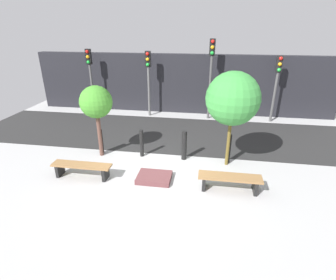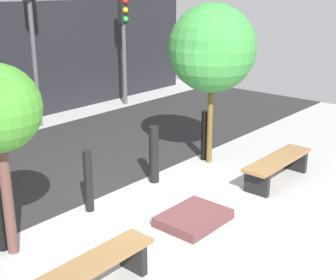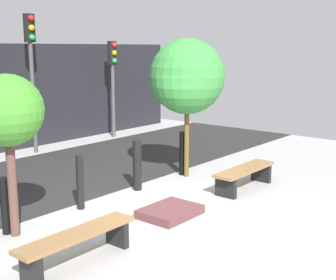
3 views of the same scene
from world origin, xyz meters
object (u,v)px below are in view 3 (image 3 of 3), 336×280
(planter_bed, at_px, (170,212))
(tree_behind_right_bench, at_px, (187,77))
(bollard_center, at_px, (137,165))
(bollard_right, at_px, (182,153))
(traffic_light_mid_east, at_px, (31,59))
(tree_behind_left_bench, at_px, (7,112))
(bollard_far_left, at_px, (5,206))
(bench_right, at_px, (245,174))
(traffic_light_east, at_px, (113,71))
(bench_left, at_px, (78,241))
(bollard_left, at_px, (80,182))

(planter_bed, height_order, tree_behind_right_bench, tree_behind_right_bench)
(bollard_center, height_order, bollard_right, bollard_center)
(bollard_center, xyz_separation_m, traffic_light_mid_east, (0.79, 4.81, 2.17))
(bollard_right, height_order, traffic_light_mid_east, traffic_light_mid_east)
(tree_behind_left_bench, bearing_deg, planter_bed, -30.86)
(planter_bed, bearing_deg, bollard_far_left, 146.72)
(planter_bed, bearing_deg, bench_right, -4.93)
(planter_bed, relative_size, tree_behind_left_bench, 0.40)
(bollard_center, relative_size, traffic_light_east, 0.34)
(traffic_light_east, bearing_deg, traffic_light_mid_east, 179.97)
(bollard_right, bearing_deg, planter_bed, -146.72)
(bench_left, bearing_deg, traffic_light_mid_east, 59.18)
(tree_behind_left_bench, distance_m, traffic_light_east, 8.65)
(bench_left, bearing_deg, planter_bed, 4.83)
(bench_right, bearing_deg, bench_left, -179.91)
(bollard_far_left, distance_m, traffic_light_east, 8.78)
(tree_behind_right_bench, bearing_deg, bench_right, -90.00)
(bollard_far_left, bearing_deg, traffic_light_east, 34.04)
(bench_left, xyz_separation_m, traffic_light_east, (7.07, 6.57, 1.92))
(tree_behind_right_bench, xyz_separation_m, bollard_left, (-3.11, 0.17, -1.85))
(traffic_light_mid_east, bearing_deg, bench_left, -120.72)
(bollard_left, bearing_deg, bollard_right, 0.00)
(bench_right, bearing_deg, planter_bed, 175.17)
(tree_behind_right_bench, xyz_separation_m, bollard_center, (-1.53, 0.17, -1.83))
(bollard_far_left, bearing_deg, bollard_center, 0.00)
(bench_left, relative_size, bollard_left, 1.83)
(tree_behind_left_bench, bearing_deg, bollard_left, 6.32)
(bench_left, height_order, tree_behind_right_bench, tree_behind_right_bench)
(bollard_far_left, bearing_deg, bollard_left, 0.00)
(bollard_left, relative_size, traffic_light_mid_east, 0.27)
(bollard_right, bearing_deg, traffic_light_east, 63.65)
(planter_bed, height_order, traffic_light_east, traffic_light_east)
(bench_left, relative_size, traffic_light_mid_east, 0.49)
(bollard_far_left, bearing_deg, bench_right, -20.52)
(traffic_light_mid_east, bearing_deg, bollard_right, -80.73)
(planter_bed, xyz_separation_m, bollard_center, (0.79, 1.56, 0.47))
(bollard_right, xyz_separation_m, traffic_light_mid_east, (-0.79, 4.81, 2.19))
(tree_behind_left_bench, bearing_deg, traffic_light_east, 35.16)
(bollard_center, xyz_separation_m, bollard_right, (1.58, 0.00, -0.01))
(bollard_far_left, height_order, bollard_center, bollard_center)
(bollard_far_left, height_order, bollard_left, bollard_left)
(tree_behind_left_bench, bearing_deg, bench_right, -18.87)
(bench_left, relative_size, tree_behind_left_bench, 0.73)
(traffic_light_east, bearing_deg, tree_behind_right_bench, -116.04)
(bench_right, distance_m, traffic_light_mid_east, 7.03)
(tree_behind_right_bench, distance_m, bollard_right, 1.85)
(planter_bed, xyz_separation_m, tree_behind_left_bench, (-2.32, 1.39, 1.97))
(bench_left, distance_m, traffic_light_mid_east, 8.00)
(bollard_left, relative_size, bollard_right, 0.98)
(tree_behind_left_bench, distance_m, traffic_light_mid_east, 6.37)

